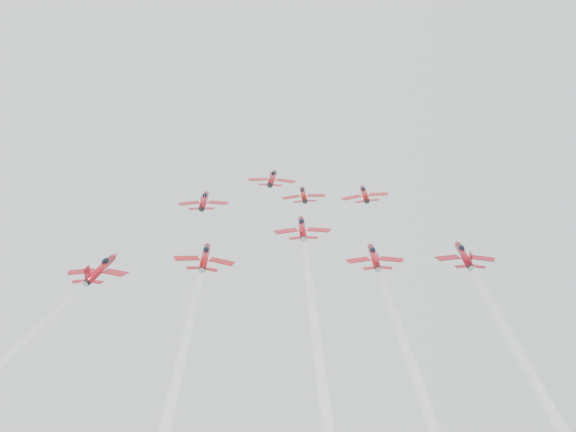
{
  "coord_description": "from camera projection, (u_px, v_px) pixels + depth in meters",
  "views": [
    {
      "loc": [
        1.13,
        -112.03,
        127.52
      ],
      "look_at": [
        0.0,
        2.0,
        171.26
      ],
      "focal_mm": 45.0,
      "sensor_mm": 36.0,
      "label": 1
    }
  ],
  "objects": [
    {
      "name": "jet_lead",
      "position": [
        272.0,
        178.0,
        147.84
      ],
      "size": [
        9.89,
        12.01,
        9.62
      ],
      "rotation": [
        0.67,
        0.07,
        -0.03
      ],
      "color": "#B21119"
    },
    {
      "name": "jet_row2_left",
      "position": [
        204.0,
        200.0,
        132.39
      ],
      "size": [
        9.3,
        11.29,
        9.04
      ],
      "rotation": [
        0.67,
        -0.02,
        0.02
      ],
      "color": "#A8101A"
    },
    {
      "name": "jet_row2_center",
      "position": [
        303.0,
        194.0,
        136.01
      ],
      "size": [
        8.34,
        10.12,
        8.11
      ],
      "rotation": [
        0.67,
        -0.07,
        0.01
      ],
      "color": "#9A110E"
    },
    {
      "name": "jet_row2_right",
      "position": [
        364.0,
        194.0,
        136.1
      ],
      "size": [
        8.84,
        10.74,
        8.6
      ],
      "rotation": [
        0.67,
        -0.1,
        -0.07
      ],
      "color": "#B31511"
    },
    {
      "name": "jet_center",
      "position": [
        307.0,
        367.0,
        73.96
      ],
      "size": [
        9.28,
        79.9,
        63.93
      ],
      "rotation": [
        0.67,
        -0.04,
        0.01
      ],
      "color": "#AD101B"
    },
    {
      "name": "jet_rear_left",
      "position": [
        147.0,
        431.0,
        63.43
      ],
      "size": [
        8.88,
        76.47,
        61.19
      ],
      "rotation": [
        0.67,
        0.07,
        0.1
      ],
      "color": "#A70F12"
    },
    {
      "name": "jet_rear_right",
      "position": [
        421.0,
        415.0,
        65.52
      ],
      "size": [
        8.35,
        71.89,
        57.52
      ],
      "rotation": [
        0.67,
        -0.02,
        0.0
      ],
      "color": "#B01018"
    },
    {
      "name": "jet_rear_farright",
      "position": [
        569.0,
        421.0,
        64.52
      ],
      "size": [
        8.66,
        74.55,
        59.65
      ],
      "rotation": [
        0.67,
        0.02,
        -0.02
      ],
      "color": "maroon"
    }
  ]
}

